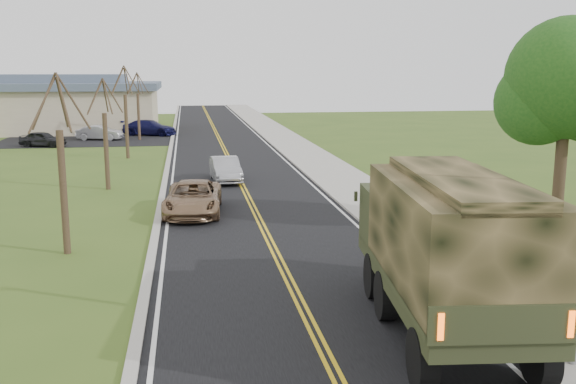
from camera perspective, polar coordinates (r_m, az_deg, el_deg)
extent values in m
plane|color=#3A551C|center=(13.76, 4.17, -15.80)|extent=(160.00, 160.00, 0.00)
cube|color=black|center=(52.40, -5.82, 4.06)|extent=(8.00, 120.00, 0.01)
cube|color=#9E998E|center=(52.79, -1.31, 4.22)|extent=(0.30, 120.00, 0.12)
cube|color=#9E998E|center=(53.05, 0.57, 4.25)|extent=(3.20, 120.00, 0.10)
cube|color=#9E998E|center=(52.34, -10.37, 3.98)|extent=(0.30, 120.00, 0.10)
cylinder|color=#38281C|center=(26.23, 23.05, 2.00)|extent=(0.44, 0.44, 5.04)
sphere|color=#1A4714|center=(25.98, 23.59, 9.27)|extent=(4.50, 4.50, 4.50)
sphere|color=#1A4714|center=(26.02, 21.35, 7.45)|extent=(3.24, 3.24, 3.24)
cylinder|color=#38281C|center=(22.71, -19.33, -0.07)|extent=(0.24, 0.24, 4.20)
cylinder|color=#38281C|center=(22.41, -18.55, 7.65)|extent=(1.01, 0.33, 1.90)
cylinder|color=#38281C|center=(22.97, -19.44, 7.46)|extent=(0.13, 1.29, 1.74)
cylinder|color=#38281C|center=(22.63, -20.89, 7.53)|extent=(0.98, 0.43, 1.90)
cylinder|color=#38281C|center=(21.98, -21.03, 7.23)|extent=(0.79, 1.05, 1.77)
cylinder|color=#38281C|center=(21.92, -19.32, 7.54)|extent=(0.58, 0.90, 1.90)
cylinder|color=#38281C|center=(34.47, -15.85, 3.48)|extent=(0.24, 0.24, 3.96)
cylinder|color=#38281C|center=(34.31, -15.32, 8.26)|extent=(0.96, 0.32, 1.79)
cylinder|color=#38281C|center=(34.81, -15.93, 8.14)|extent=(0.12, 1.22, 1.65)
cylinder|color=#38281C|center=(34.46, -16.79, 8.19)|extent=(0.93, 0.41, 1.79)
cylinder|color=#38281C|center=(33.84, -16.80, 8.03)|extent=(0.75, 0.99, 1.67)
cylinder|color=#38281C|center=(33.82, -15.75, 8.21)|extent=(0.55, 0.85, 1.80)
cylinder|color=#38281C|center=(46.31, -14.16, 5.65)|extent=(0.24, 0.24, 4.44)
cylinder|color=#38281C|center=(46.24, -13.70, 9.64)|extent=(1.07, 0.35, 2.00)
cylinder|color=#38281C|center=(46.80, -14.22, 9.53)|extent=(0.13, 1.36, 1.84)
cylinder|color=#38281C|center=(46.38, -14.93, 9.59)|extent=(1.03, 0.46, 2.00)
cylinder|color=#38281C|center=(45.69, -14.92, 9.47)|extent=(0.83, 1.10, 1.87)
cylinder|color=#38281C|center=(45.69, -14.03, 9.61)|extent=(0.61, 0.95, 2.01)
cylinder|color=#38281C|center=(58.25, -13.13, 6.53)|extent=(0.24, 0.24, 4.08)
cylinder|color=#38281C|center=(58.21, -12.79, 9.44)|extent=(0.99, 0.33, 1.84)
cylinder|color=#38281C|center=(58.72, -13.18, 9.36)|extent=(0.13, 1.25, 1.69)
cylinder|color=#38281C|center=(58.32, -13.69, 9.40)|extent=(0.95, 0.42, 1.85)
cylinder|color=#38281C|center=(57.69, -13.67, 9.32)|extent=(0.77, 1.02, 1.72)
cylinder|color=#38281C|center=(57.70, -13.03, 9.42)|extent=(0.57, 0.88, 1.85)
cube|color=tan|center=(69.34, -20.05, 6.86)|extent=(20.00, 12.00, 4.20)
cube|color=#475466|center=(69.24, -20.18, 8.84)|extent=(21.00, 13.00, 0.70)
cube|color=#475466|center=(69.22, -20.22, 9.41)|extent=(14.00, 8.00, 0.90)
cube|color=black|center=(58.72, -15.98, 4.43)|extent=(18.00, 10.00, 0.02)
cylinder|color=black|center=(13.17, 11.87, -14.32)|extent=(0.52, 1.26, 1.23)
cylinder|color=black|center=(13.93, 21.49, -13.43)|extent=(0.52, 1.26, 1.23)
cylinder|color=black|center=(16.38, 8.67, -9.08)|extent=(0.52, 1.26, 1.23)
cylinder|color=black|center=(17.00, 16.52, -8.67)|extent=(0.52, 1.26, 1.23)
cylinder|color=black|center=(17.83, 7.67, -7.38)|extent=(0.52, 1.26, 1.23)
cylinder|color=black|center=(18.40, 14.91, -7.08)|extent=(0.52, 1.26, 1.23)
cube|color=#2F351D|center=(15.87, 13.41, -7.80)|extent=(3.48, 8.05, 0.39)
cube|color=#2F351D|center=(18.26, 11.05, -2.15)|extent=(2.89, 2.39, 1.56)
cube|color=black|center=(19.16, 10.36, -0.83)|extent=(2.45, 0.35, 0.78)
cube|color=#2F351D|center=(14.92, 14.48, -7.93)|extent=(3.40, 6.18, 0.17)
cube|color=black|center=(14.59, 14.69, -3.56)|extent=(3.40, 6.18, 2.23)
cube|color=black|center=(14.35, 14.92, 0.97)|extent=(2.40, 6.07, 0.28)
cube|color=#2F351D|center=(12.22, 18.72, -11.05)|extent=(2.79, 0.43, 0.73)
cube|color=#FF590C|center=(11.79, 13.42, -11.58)|extent=(0.12, 0.06, 0.50)
cube|color=#FF590C|center=(12.63, 23.86, -10.69)|extent=(0.12, 0.06, 0.50)
imported|color=#8C6C4F|center=(27.93, -8.44, -0.53)|extent=(2.72, 5.24, 1.41)
imported|color=#A5A5AA|center=(35.83, -5.59, 2.01)|extent=(1.71, 4.22, 1.36)
imported|color=black|center=(55.45, -20.97, 4.42)|extent=(3.94, 2.53, 1.25)
imported|color=#B3B3B8|center=(59.14, -16.40, 5.08)|extent=(4.16, 2.19, 1.31)
imported|color=#10103C|center=(62.14, -12.20, 5.61)|extent=(5.46, 3.68, 1.47)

